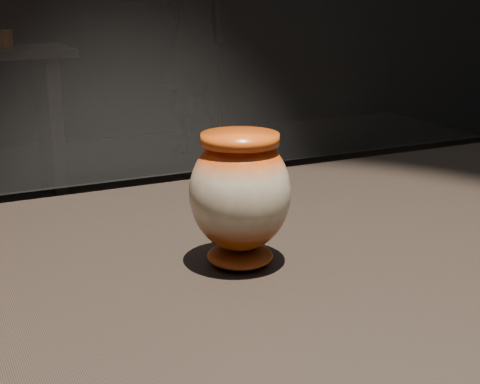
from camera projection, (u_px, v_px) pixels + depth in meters
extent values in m
cube|color=black|center=(366.00, 262.00, 0.88)|extent=(2.00, 0.80, 0.05)
ellipsoid|color=#692A09|center=(240.00, 255.00, 0.81)|extent=(0.08, 0.08, 0.02)
ellipsoid|color=beige|center=(240.00, 193.00, 0.79)|extent=(0.13, 0.13, 0.14)
cylinder|color=#EF5716|center=(240.00, 139.00, 0.77)|extent=(0.10, 0.10, 0.01)
cube|color=black|center=(50.00, 122.00, 4.29)|extent=(0.08, 0.50, 0.85)
cylinder|color=#955115|center=(6.00, 39.00, 4.01)|extent=(0.08, 0.08, 0.11)
imported|color=black|center=(195.00, 41.00, 5.20)|extent=(0.69, 0.52, 1.72)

